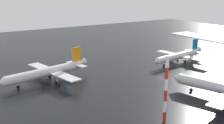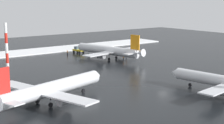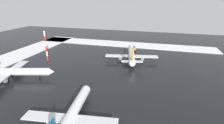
# 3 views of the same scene
# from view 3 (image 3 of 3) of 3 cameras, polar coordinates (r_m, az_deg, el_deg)

# --- Properties ---
(ground_plane) EXTENTS (240.00, 240.00, 0.00)m
(ground_plane) POSITION_cam_3_polar(r_m,az_deg,el_deg) (58.97, -10.66, -9.92)
(ground_plane) COLOR black
(snow_bank_left) EXTENTS (14.00, 116.00, 0.36)m
(snow_bank_left) POSITION_cam_3_polar(r_m,az_deg,el_deg) (118.43, 3.68, 5.86)
(snow_bank_left) COLOR white
(snow_bank_left) RESTS_ON ground_plane
(airplane_distant_tail) EXTENTS (30.49, 25.51, 9.11)m
(airplane_distant_tail) POSITION_cam_3_polar(r_m,az_deg,el_deg) (86.99, 6.36, 2.45)
(airplane_distant_tail) COLOR silver
(airplane_distant_tail) RESTS_ON ground_plane
(airplane_parked_starboard) EXTENTS (27.71, 23.09, 8.23)m
(airplane_parked_starboard) POSITION_cam_3_polar(r_m,az_deg,el_deg) (45.28, -12.90, -16.19)
(airplane_parked_starboard) COLOR silver
(airplane_parked_starboard) RESTS_ON ground_plane
(airplane_far_rear) EXTENTS (25.03, 29.77, 8.99)m
(airplane_far_rear) POSITION_cam_3_polar(r_m,az_deg,el_deg) (76.06, -29.44, -2.78)
(airplane_far_rear) COLOR silver
(airplane_far_rear) RESTS_ON ground_plane
(pushback_tug) EXTENTS (4.96, 3.12, 2.50)m
(pushback_tug) POSITION_cam_3_polar(r_m,az_deg,el_deg) (104.47, 7.18, 4.43)
(pushback_tug) COLOR gold
(pushback_tug) RESTS_ON ground_plane
(ground_crew_mid_apron) EXTENTS (0.36, 0.36, 1.71)m
(ground_crew_mid_apron) POSITION_cam_3_polar(r_m,az_deg,el_deg) (83.09, 7.73, 0.06)
(ground_crew_mid_apron) COLOR black
(ground_crew_mid_apron) RESTS_ON ground_plane
(ground_crew_beside_wing) EXTENTS (0.36, 0.36, 1.71)m
(ground_crew_beside_wing) POSITION_cam_3_polar(r_m,az_deg,el_deg) (104.46, 4.24, 4.35)
(ground_crew_beside_wing) COLOR black
(ground_crew_beside_wing) RESTS_ON ground_plane
(ground_crew_by_nose_gear) EXTENTS (0.36, 0.36, 1.71)m
(ground_crew_by_nose_gear) POSITION_cam_3_polar(r_m,az_deg,el_deg) (84.34, 9.66, 0.25)
(ground_crew_by_nose_gear) COLOR black
(ground_crew_by_nose_gear) RESTS_ON ground_plane
(antenna_mast) EXTENTS (0.70, 0.70, 14.82)m
(antenna_mast) POSITION_cam_3_polar(r_m,az_deg,el_deg) (90.50, -20.75, 4.85)
(antenna_mast) COLOR red
(antenna_mast) RESTS_ON ground_plane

